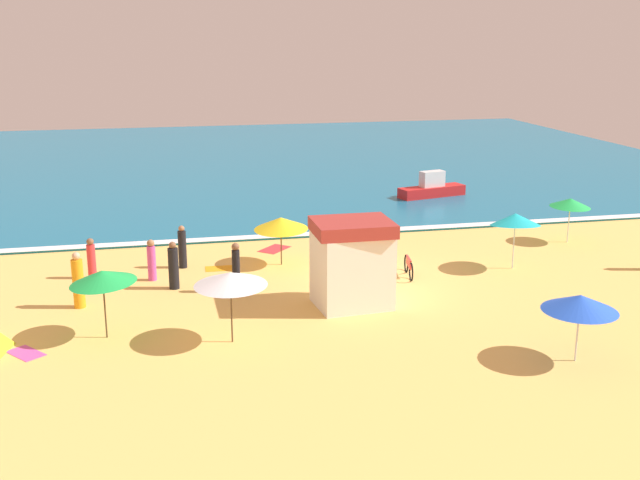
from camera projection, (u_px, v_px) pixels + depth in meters
ground_plane at (369, 275)px, 30.00m from camera, size 60.00×60.00×0.00m
ocean_water at (263, 160)px, 56.39m from camera, size 60.00×44.00×0.10m
wave_breaker_foam at (332, 233)px, 35.92m from camera, size 57.00×0.70×0.01m
lifeguard_cabana at (352, 263)px, 26.28m from camera, size 2.62×2.20×2.99m
beach_umbrella_0 at (230, 279)px, 23.00m from camera, size 3.01×3.02×2.24m
beach_umbrella_1 at (515, 219)px, 30.33m from camera, size 2.23×2.27×2.35m
beach_umbrella_4 at (103, 277)px, 23.36m from camera, size 2.43×2.41×2.23m
beach_umbrella_5 at (580, 303)px, 21.72m from camera, size 2.75×2.75×1.99m
beach_umbrella_6 at (281, 223)px, 30.90m from camera, size 2.97×2.98×2.02m
beach_umbrella_7 at (570, 203)px, 34.23m from camera, size 2.48×2.48×2.03m
parked_bicycle at (409, 266)px, 29.78m from camera, size 0.35×1.81×0.76m
beachgoer_0 at (182, 248)px, 30.73m from camera, size 0.39×0.39×1.73m
beachgoer_4 at (173, 267)px, 28.21m from camera, size 0.52×0.52×1.77m
beachgoer_5 at (152, 261)px, 29.17m from camera, size 0.40×0.40×1.59m
beachgoer_6 at (78, 282)px, 26.24m from camera, size 0.45×0.45×1.95m
beachgoer_7 at (91, 259)px, 29.41m from camera, size 0.38×0.38×1.58m
beachgoer_8 at (236, 268)px, 27.80m from camera, size 0.40×0.40×1.83m
beach_towel_0 at (274, 249)px, 33.55m from camera, size 1.60×1.63×0.01m
beach_towel_1 at (326, 291)px, 28.15m from camera, size 1.00×1.34×0.01m
beach_towel_2 at (220, 268)px, 30.80m from camera, size 1.22×0.80×0.01m
beach_towel_4 at (26, 353)px, 22.67m from camera, size 1.26×1.34×0.01m
small_boat_0 at (432, 188)px, 43.73m from camera, size 4.07×1.95×1.44m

